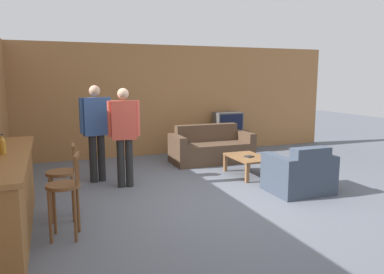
{
  "coord_description": "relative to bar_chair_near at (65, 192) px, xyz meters",
  "views": [
    {
      "loc": [
        -2.35,
        -4.98,
        1.85
      ],
      "look_at": [
        -0.12,
        0.84,
        0.85
      ],
      "focal_mm": 35.0,
      "sensor_mm": 36.0,
      "label": 1
    }
  ],
  "objects": [
    {
      "name": "book_on_table",
      "position": [
        3.34,
        1.65,
        -0.17
      ],
      "size": [
        0.18,
        0.17,
        0.02
      ],
      "color": "black",
      "rests_on": "coffee_table"
    },
    {
      "name": "bar_chair_mid",
      "position": [
        0.0,
        0.63,
        0.0
      ],
      "size": [
        0.41,
        0.41,
        0.99
      ],
      "color": "brown",
      "rests_on": "ground_plane"
    },
    {
      "name": "armchair_near",
      "position": [
        3.6,
        0.48,
        -0.25
      ],
      "size": [
        0.94,
        0.79,
        0.78
      ],
      "color": "#384251",
      "rests_on": "ground_plane"
    },
    {
      "name": "person_by_window",
      "position": [
        0.64,
        2.31,
        0.42
      ],
      "size": [
        0.56,
        0.24,
        1.71
      ],
      "color": "black",
      "rests_on": "ground_plane"
    },
    {
      "name": "bar_chair_near",
      "position": [
        0.0,
        0.0,
        0.0
      ],
      "size": [
        0.45,
        0.45,
        0.99
      ],
      "color": "brown",
      "rests_on": "ground_plane"
    },
    {
      "name": "ground_plane",
      "position": [
        2.24,
        0.61,
        -0.55
      ],
      "size": [
        24.0,
        24.0,
        0.0
      ],
      "primitive_type": "plane",
      "color": "#565B66"
    },
    {
      "name": "person_by_counter",
      "position": [
        1.04,
        1.8,
        0.41
      ],
      "size": [
        0.53,
        0.21,
        1.67
      ],
      "color": "black",
      "rests_on": "ground_plane"
    },
    {
      "name": "coffee_table",
      "position": [
        3.35,
        1.72,
        -0.23
      ],
      "size": [
        0.6,
        0.96,
        0.37
      ],
      "color": "brown",
      "rests_on": "ground_plane"
    },
    {
      "name": "tv",
      "position": [
        4.02,
        3.94,
        0.21
      ],
      "size": [
        0.67,
        0.42,
        0.47
      ],
      "color": "#4C4C4C",
      "rests_on": "tv_unit"
    },
    {
      "name": "bar_counter",
      "position": [
        -0.63,
        0.3,
        -0.05
      ],
      "size": [
        0.55,
        2.72,
        0.98
      ],
      "color": "brown",
      "rests_on": "ground_plane"
    },
    {
      "name": "bottle",
      "position": [
        -0.63,
        0.33,
        0.53
      ],
      "size": [
        0.07,
        0.07,
        0.23
      ],
      "color": "#B27A23",
      "rests_on": "bar_counter"
    },
    {
      "name": "wall_back",
      "position": [
        2.24,
        4.28,
        0.75
      ],
      "size": [
        9.4,
        0.08,
        2.6
      ],
      "color": "#9E6B3D",
      "rests_on": "ground_plane"
    },
    {
      "name": "couch_far",
      "position": [
        3.17,
        3.03,
        -0.25
      ],
      "size": [
        1.76,
        0.83,
        0.8
      ],
      "color": "#4C3828",
      "rests_on": "ground_plane"
    },
    {
      "name": "tv_unit",
      "position": [
        4.02,
        3.94,
        -0.29
      ],
      "size": [
        1.0,
        0.47,
        0.52
      ],
      "color": "#513823",
      "rests_on": "ground_plane"
    }
  ]
}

